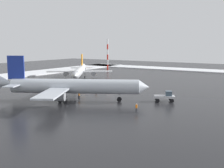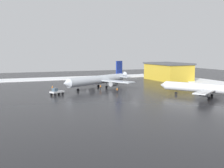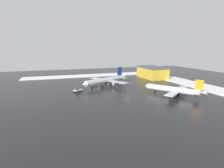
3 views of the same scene
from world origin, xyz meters
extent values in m
plane|color=#232326|center=(0.00, 0.00, 0.00)|extent=(240.00, 240.00, 0.00)
cube|color=white|center=(0.00, -50.00, 0.19)|extent=(152.00, 16.00, 0.38)
cube|color=white|center=(-67.00, 0.00, 0.19)|extent=(14.00, 116.00, 0.38)
cylinder|color=silver|center=(22.73, 4.91, 3.46)|extent=(17.09, 27.64, 3.36)
cone|color=silver|center=(15.09, 18.97, 3.46)|extent=(3.93, 3.61, 3.19)
cone|color=silver|center=(30.46, -9.32, 4.05)|extent=(4.19, 4.46, 3.27)
cube|color=silver|center=(17.03, -1.56, 3.16)|extent=(13.36, 9.95, 0.36)
cylinder|color=gray|center=(18.53, -0.18, 2.17)|extent=(3.34, 3.89, 1.98)
cube|color=silver|center=(31.26, 6.18, 3.16)|extent=(13.36, 9.95, 0.36)
cylinder|color=gray|center=(29.29, 5.67, 2.17)|extent=(3.34, 3.89, 1.98)
cube|color=navy|center=(29.33, -7.24, 7.70)|extent=(2.20, 3.64, 5.53)
cube|color=silver|center=(26.63, -8.48, 3.85)|extent=(5.39, 4.52, 0.24)
cube|color=silver|center=(31.84, -5.65, 3.85)|extent=(5.39, 4.52, 0.24)
cylinder|color=black|center=(17.78, 14.02, 1.98)|extent=(0.24, 0.24, 0.69)
cylinder|color=black|center=(17.78, 14.02, 0.54)|extent=(0.82, 1.12, 1.09)
cylinder|color=black|center=(22.23, 1.27, 1.98)|extent=(0.24, 0.24, 0.69)
cylinder|color=black|center=(22.23, 1.27, 0.54)|extent=(0.82, 1.12, 1.09)
cylinder|color=black|center=(26.05, 3.35, 1.98)|extent=(0.24, 0.24, 0.69)
cylinder|color=black|center=(26.05, 3.35, 0.54)|extent=(0.82, 1.12, 1.09)
cylinder|color=silver|center=(-8.77, -19.95, 2.95)|extent=(22.52, 16.55, 2.86)
cone|color=silver|center=(2.52, -12.29, 2.95)|extent=(3.20, 3.39, 2.72)
cone|color=silver|center=(-20.20, -27.70, 3.45)|extent=(3.85, 3.70, 2.79)
cube|color=silver|center=(-14.74, -15.65, 2.69)|extent=(9.21, 11.14, 0.30)
cylinder|color=gray|center=(-13.45, -16.81, 1.85)|extent=(3.31, 3.00, 1.68)
cube|color=silver|center=(-6.99, -27.08, 2.69)|extent=(9.21, 11.14, 0.30)
cylinder|color=gray|center=(-7.59, -25.45, 1.85)|extent=(3.31, 3.00, 1.68)
cube|color=orange|center=(-18.53, -26.56, 6.57)|extent=(2.96, 2.14, 4.72)
cube|color=silver|center=(-19.81, -24.38, 3.28)|extent=(4.08, 4.57, 0.20)
cube|color=silver|center=(-16.97, -28.56, 3.28)|extent=(4.08, 4.57, 0.20)
cylinder|color=black|center=(-1.45, -14.99, 1.68)|extent=(0.20, 0.20, 0.59)
cylinder|color=black|center=(-1.45, -14.99, 0.46)|extent=(0.93, 0.76, 0.93)
cylinder|color=black|center=(-11.90, -19.83, 1.68)|extent=(0.20, 0.20, 0.59)
cylinder|color=black|center=(-11.90, -19.83, 0.46)|extent=(0.93, 0.76, 0.93)
cylinder|color=black|center=(-9.82, -22.90, 1.68)|extent=(0.20, 0.20, 0.59)
cylinder|color=black|center=(-9.82, -22.90, 0.46)|extent=(0.93, 0.76, 0.93)
cube|color=silver|center=(12.17, 22.72, 1.15)|extent=(4.14, 5.09, 0.50)
cube|color=#3F5160|center=(11.73, 23.52, 1.95)|extent=(1.99, 1.95, 1.10)
cylinder|color=black|center=(10.53, 23.65, 0.45)|extent=(0.71, 0.94, 0.90)
cylinder|color=black|center=(12.26, 24.60, 0.45)|extent=(0.71, 0.94, 0.90)
cylinder|color=black|center=(12.08, 20.83, 0.45)|extent=(0.71, 0.94, 0.90)
cylinder|color=black|center=(13.81, 21.78, 0.45)|extent=(0.71, 0.94, 0.90)
cylinder|color=black|center=(24.64, 22.13, 0.42)|extent=(0.16, 0.16, 0.85)
cylinder|color=black|center=(24.46, 22.06, 0.42)|extent=(0.16, 0.16, 0.85)
cylinder|color=orange|center=(24.55, 22.10, 1.16)|extent=(0.36, 0.36, 0.62)
sphere|color=tan|center=(24.55, 22.10, 1.59)|extent=(0.24, 0.24, 0.24)
cylinder|color=black|center=(10.11, 1.86, 0.42)|extent=(0.16, 0.16, 0.85)
cylinder|color=black|center=(10.21, 1.69, 0.42)|extent=(0.16, 0.16, 0.85)
cylinder|color=orange|center=(10.16, 1.77, 1.16)|extent=(0.36, 0.36, 0.62)
sphere|color=tan|center=(10.16, 1.77, 1.59)|extent=(0.24, 0.24, 0.24)
cylinder|color=black|center=(20.52, 4.44, 0.42)|extent=(0.16, 0.16, 0.85)
cylinder|color=black|center=(20.63, 4.27, 0.42)|extent=(0.16, 0.16, 0.85)
cylinder|color=orange|center=(20.58, 4.35, 1.16)|extent=(0.36, 0.36, 0.62)
sphere|color=tan|center=(20.58, 4.35, 1.59)|extent=(0.24, 0.24, 0.24)
cylinder|color=red|center=(-46.08, -32.44, 1.29)|extent=(0.70, 0.70, 2.57)
cylinder|color=white|center=(-46.08, -32.44, 3.86)|extent=(0.70, 0.70, 2.57)
cylinder|color=red|center=(-46.08, -32.44, 6.43)|extent=(0.70, 0.70, 2.57)
cylinder|color=white|center=(-46.08, -32.44, 9.00)|extent=(0.70, 0.70, 2.57)
cylinder|color=red|center=(-46.08, -32.44, 11.57)|extent=(0.70, 0.70, 2.57)
cylinder|color=white|center=(-46.08, -32.44, 14.15)|extent=(0.70, 0.70, 2.57)
camera|label=1|loc=(71.63, 47.25, 13.26)|focal=45.00mm
camera|label=2|loc=(-80.58, 40.04, 14.71)|focal=45.00mm
camera|label=3|loc=(-77.78, 34.55, 22.36)|focal=28.00mm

